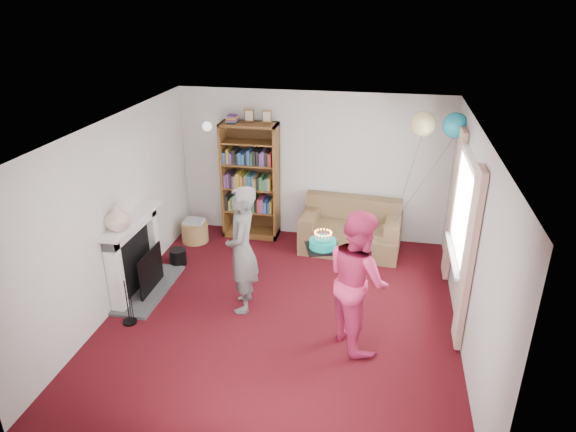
% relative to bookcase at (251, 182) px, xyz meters
% --- Properties ---
extents(ground, '(5.00, 5.00, 0.00)m').
position_rel_bookcase_xyz_m(ground, '(1.01, -2.30, -0.97)').
color(ground, '#32070E').
rests_on(ground, ground).
extents(wall_back, '(4.50, 0.02, 2.50)m').
position_rel_bookcase_xyz_m(wall_back, '(1.01, 0.21, 0.28)').
color(wall_back, silver).
rests_on(wall_back, ground).
extents(wall_left, '(0.02, 5.00, 2.50)m').
position_rel_bookcase_xyz_m(wall_left, '(-1.25, -2.30, 0.28)').
color(wall_left, silver).
rests_on(wall_left, ground).
extents(wall_right, '(0.02, 5.00, 2.50)m').
position_rel_bookcase_xyz_m(wall_right, '(3.27, -2.30, 0.28)').
color(wall_right, silver).
rests_on(wall_right, ground).
extents(ceiling, '(4.50, 5.00, 0.01)m').
position_rel_bookcase_xyz_m(ceiling, '(1.01, -2.30, 1.53)').
color(ceiling, white).
rests_on(ceiling, wall_back).
extents(fireplace, '(0.55, 1.80, 1.12)m').
position_rel_bookcase_xyz_m(fireplace, '(-1.08, -2.11, -0.46)').
color(fireplace, '#3F3F42').
rests_on(fireplace, ground).
extents(window_bay, '(0.14, 2.02, 2.20)m').
position_rel_bookcase_xyz_m(window_bay, '(3.22, -1.70, 0.23)').
color(window_bay, white).
rests_on(window_bay, ground).
extents(wall_sconce, '(0.16, 0.23, 0.16)m').
position_rel_bookcase_xyz_m(wall_sconce, '(-0.74, 0.06, 0.91)').
color(wall_sconce, gold).
rests_on(wall_sconce, ground).
extents(bookcase, '(0.94, 0.42, 2.20)m').
position_rel_bookcase_xyz_m(bookcase, '(0.00, 0.00, 0.00)').
color(bookcase, '#472B14').
rests_on(bookcase, ground).
extents(sofa, '(1.58, 0.84, 0.84)m').
position_rel_bookcase_xyz_m(sofa, '(1.75, -0.24, -0.65)').
color(sofa, brown).
rests_on(sofa, ground).
extents(wicker_basket, '(0.45, 0.45, 0.40)m').
position_rel_bookcase_xyz_m(wicker_basket, '(-0.89, -0.47, -0.79)').
color(wicker_basket, olive).
rests_on(wicker_basket, ground).
extents(person_striped, '(0.52, 0.70, 1.74)m').
position_rel_bookcase_xyz_m(person_striped, '(0.47, -2.24, -0.10)').
color(person_striped, black).
rests_on(person_striped, ground).
extents(person_magenta, '(1.00, 1.06, 1.73)m').
position_rel_bookcase_xyz_m(person_magenta, '(1.99, -2.69, -0.11)').
color(person_magenta, '#C8285A').
rests_on(person_magenta, ground).
extents(birthday_cake, '(0.39, 0.39, 0.22)m').
position_rel_bookcase_xyz_m(birthday_cake, '(1.54, -2.45, 0.20)').
color(birthday_cake, black).
rests_on(birthday_cake, ground).
extents(balloons, '(0.90, 0.36, 1.75)m').
position_rel_bookcase_xyz_m(balloons, '(2.91, -0.53, 1.25)').
color(balloons, '#3F3F3F').
rests_on(balloons, ground).
extents(mantel_vase, '(0.41, 0.41, 0.36)m').
position_rel_bookcase_xyz_m(mantel_vase, '(-1.11, -2.45, 0.33)').
color(mantel_vase, beige).
rests_on(mantel_vase, fireplace).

